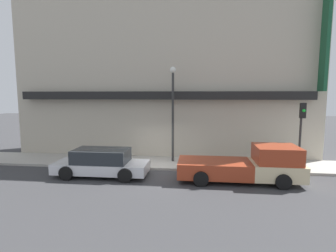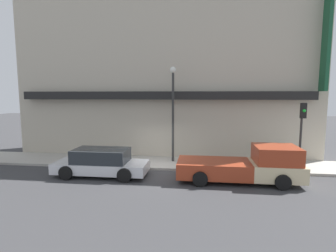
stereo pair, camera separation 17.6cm
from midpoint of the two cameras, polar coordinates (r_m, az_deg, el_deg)
name	(u,v)px [view 1 (the left image)]	position (r m, az deg, el deg)	size (l,w,h in m)	color
ground_plane	(155,170)	(14.60, -3.09, -9.64)	(80.00, 80.00, 0.00)	#38383A
sidewalk	(159,163)	(15.91, -2.26, -7.99)	(36.00, 2.78, 0.14)	#ADA89E
building	(165,68)	(18.31, -0.91, 12.56)	(19.80, 3.80, 11.94)	#BCB29E
pickup_truck	(247,165)	(13.23, 16.50, -8.22)	(5.78, 2.22, 1.75)	beige
parked_car	(102,163)	(13.94, -14.60, -7.74)	(4.74, 1.98, 1.39)	silver
fire_hydrant	(216,162)	(14.92, 10.11, -7.68)	(0.17, 0.17, 0.58)	yellow
street_lamp	(173,103)	(15.54, 0.74, 5.01)	(0.36, 0.36, 5.62)	#2D2D2D
traffic_light	(301,124)	(15.44, 26.76, 0.40)	(0.28, 0.42, 3.58)	#2D2D2D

